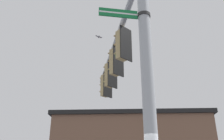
# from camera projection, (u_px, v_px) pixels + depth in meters

# --- Properties ---
(signal_pole) EXTENTS (0.28, 0.28, 7.18)m
(signal_pole) POSITION_uv_depth(u_px,v_px,m) (148.00, 83.00, 5.49)
(signal_pole) COLOR #ADB2B7
(signal_pole) RESTS_ON ground
(mast_arm) EXTENTS (4.66, 6.88, 0.19)m
(mast_arm) POSITION_uv_depth(u_px,v_px,m) (114.00, 46.00, 10.41)
(mast_arm) COLOR #ADB2B7
(traffic_light_nearest_pole) EXTENTS (0.54, 0.49, 1.31)m
(traffic_light_nearest_pole) POSITION_uv_depth(u_px,v_px,m) (122.00, 45.00, 8.70)
(traffic_light_nearest_pole) COLOR black
(traffic_light_mid_inner) EXTENTS (0.54, 0.49, 1.31)m
(traffic_light_mid_inner) POSITION_uv_depth(u_px,v_px,m) (115.00, 62.00, 9.92)
(traffic_light_mid_inner) COLOR black
(traffic_light_mid_outer) EXTENTS (0.54, 0.49, 1.31)m
(traffic_light_mid_outer) POSITION_uv_depth(u_px,v_px,m) (110.00, 75.00, 11.14)
(traffic_light_mid_outer) COLOR black
(traffic_light_arm_end) EXTENTS (0.54, 0.49, 1.31)m
(traffic_light_arm_end) POSITION_uv_depth(u_px,v_px,m) (105.00, 86.00, 12.36)
(traffic_light_arm_end) COLOR black
(street_name_sign) EXTENTS (1.07, 0.77, 0.22)m
(street_name_sign) POSITION_uv_depth(u_px,v_px,m) (133.00, 15.00, 6.14)
(street_name_sign) COLOR #147238
(bird_flying) EXTENTS (0.42, 0.30, 0.10)m
(bird_flying) POSITION_uv_depth(u_px,v_px,m) (99.00, 37.00, 15.38)
(bird_flying) COLOR gray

